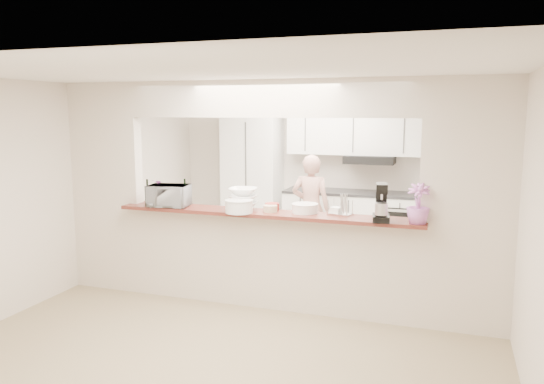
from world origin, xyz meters
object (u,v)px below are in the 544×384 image
at_px(stand_mixer, 381,204).
at_px(person, 311,209).
at_px(refrigerator, 462,203).
at_px(toaster_oven, 169,196).

height_order(stand_mixer, person, person).
xyz_separation_m(refrigerator, toaster_oven, (-3.20, -2.75, 0.36)).
relative_size(refrigerator, stand_mixer, 4.49).
relative_size(refrigerator, person, 1.10).
height_order(toaster_oven, stand_mixer, stand_mixer).
height_order(toaster_oven, person, person).
bearing_deg(person, refrigerator, -163.23).
distance_m(refrigerator, stand_mixer, 2.93).
bearing_deg(refrigerator, stand_mixer, -106.05).
distance_m(refrigerator, person, 2.18).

